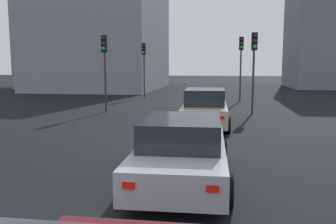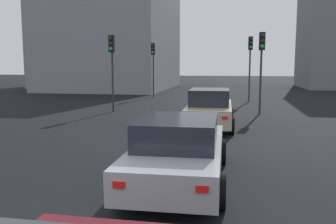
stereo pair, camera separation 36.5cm
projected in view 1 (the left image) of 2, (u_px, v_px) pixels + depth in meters
name	position (u px, v px, depth m)	size (l,w,h in m)	color
car_beige_left_lead	(205.00, 109.00, 14.80)	(4.60, 2.05, 1.59)	tan
car_silver_left_second	(182.00, 150.00, 7.90)	(4.86, 2.14, 1.44)	#A8AAB2
traffic_light_near_left	(241.00, 55.00, 24.73)	(0.33, 0.30, 4.45)	#2D2D30
traffic_light_near_right	(104.00, 57.00, 19.15)	(0.32, 0.29, 4.11)	#2D2D30
traffic_light_far_left	(144.00, 59.00, 28.08)	(0.32, 0.30, 4.23)	#2D2D30
traffic_light_far_right	(254.00, 56.00, 18.47)	(0.33, 0.31, 4.19)	#2D2D30
building_facade_left	(328.00, 20.00, 39.74)	(9.58, 7.81, 14.83)	slate
building_facade_center	(105.00, 38.00, 38.48)	(15.99, 11.63, 10.83)	gray
building_facade_right	(67.00, 28.00, 43.24)	(13.36, 6.86, 13.90)	gray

